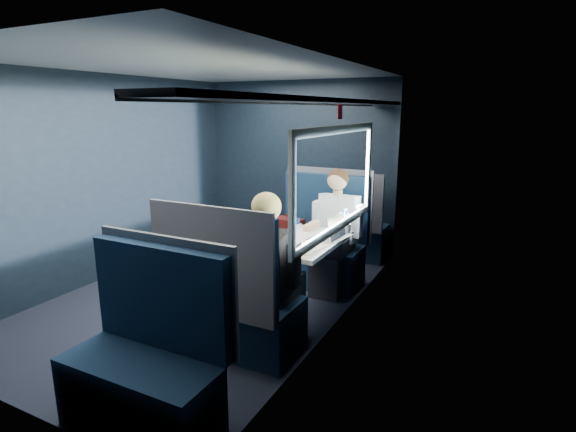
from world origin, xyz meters
The scene contains 13 objects.
ground centered at (0.00, 0.00, -0.01)m, with size 2.80×4.20×0.01m, color black.
room_shell centered at (0.02, 0.00, 1.48)m, with size 3.00×4.40×2.40m.
table centered at (1.03, 0.00, 0.66)m, with size 0.62×1.00×0.74m.
seat_bay_near centered at (0.83, 0.87, 0.42)m, with size 1.08×0.62×1.26m.
seat_bay_far centered at (0.85, -0.87, 0.41)m, with size 1.04×0.62×1.26m.
seat_row_front centered at (0.85, 1.80, 0.41)m, with size 1.04×0.51×1.16m.
seat_row_back centered at (0.85, -1.80, 0.41)m, with size 1.04×0.51×1.16m.
man centered at (1.10, 0.70, 0.72)m, with size 0.53×0.56×1.32m.
woman centered at (1.10, -0.71, 0.73)m, with size 0.53×0.56×1.32m.
papers centered at (1.08, 0.04, 0.74)m, with size 0.55×0.79×0.01m, color white.
laptop centered at (1.27, 0.12, 0.80)m, with size 0.26×0.33×0.23m.
bottle_small centered at (1.33, 0.37, 0.85)m, with size 0.07×0.07×0.24m.
cup centered at (1.33, 0.44, 0.78)m, with size 0.07×0.07×0.08m, color white.
Camera 1 is at (2.71, -3.59, 1.91)m, focal length 28.00 mm.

